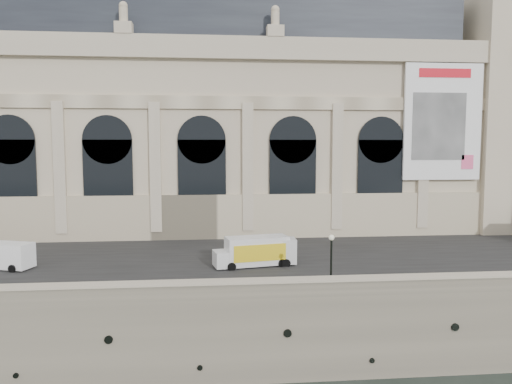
# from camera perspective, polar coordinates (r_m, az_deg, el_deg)

# --- Properties ---
(quay) EXTENTS (160.00, 70.00, 6.00)m
(quay) POSITION_cam_1_polar(r_m,az_deg,el_deg) (69.16, -2.63, -5.79)
(quay) COLOR gray
(quay) RESTS_ON ground
(street) EXTENTS (160.00, 24.00, 0.06)m
(street) POSITION_cam_1_polar(r_m,az_deg,el_deg) (48.02, -1.39, -7.12)
(street) COLOR #2D2D2D
(street) RESTS_ON quay
(parapet) EXTENTS (160.00, 1.40, 1.21)m
(parapet) POSITION_cam_1_polar(r_m,az_deg,el_deg) (34.94, 0.20, -10.96)
(parapet) COLOR gray
(parapet) RESTS_ON quay
(museum) EXTENTS (69.00, 18.70, 29.10)m
(museum) POSITION_cam_1_polar(r_m,az_deg,el_deg) (63.75, -7.94, 8.32)
(museum) COLOR beige
(museum) RESTS_ON quay
(clock_pavilion) EXTENTS (13.00, 14.72, 36.70)m
(clock_pavilion) POSITION_cam_1_polar(r_m,az_deg,el_deg) (71.56, 26.46, 10.46)
(clock_pavilion) COLOR beige
(clock_pavilion) RESTS_ON quay
(van_b) EXTENTS (5.41, 3.39, 2.26)m
(van_b) POSITION_cam_1_polar(r_m,az_deg,el_deg) (47.56, -27.19, -6.47)
(van_b) COLOR white
(van_b) RESTS_ON quay
(van_c) EXTENTS (5.25, 2.25, 2.32)m
(van_c) POSITION_cam_1_polar(r_m,az_deg,el_deg) (43.74, 0.80, -6.82)
(van_c) COLOR silver
(van_c) RESTS_ON quay
(box_truck) EXTENTS (6.67, 3.25, 2.58)m
(box_truck) POSITION_cam_1_polar(r_m,az_deg,el_deg) (43.17, -0.36, -6.83)
(box_truck) COLOR silver
(box_truck) RESTS_ON quay
(lamp_right) EXTENTS (0.41, 0.41, 4.03)m
(lamp_right) POSITION_cam_1_polar(r_m,az_deg,el_deg) (36.73, 8.58, -7.96)
(lamp_right) COLOR black
(lamp_right) RESTS_ON quay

